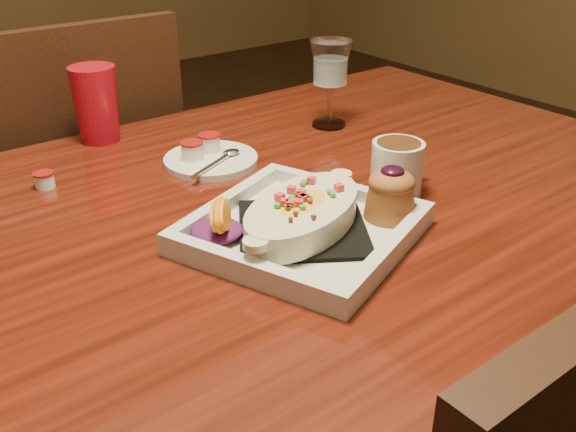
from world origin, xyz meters
TOP-DOWN VIEW (x-y plane):
  - table at (0.00, 0.00)m, footprint 1.50×0.90m
  - chair_far at (-0.00, 0.63)m, footprint 0.42×0.42m
  - plate at (0.06, -0.09)m, footprint 0.33×0.33m
  - coffee_mug at (0.24, -0.07)m, footprint 0.11×0.07m
  - goblet at (0.35, 0.21)m, footprint 0.08×0.08m
  - saucer at (0.08, 0.19)m, footprint 0.15×0.15m
  - creamer_loose at (-0.16, 0.27)m, footprint 0.03×0.03m
  - red_tumbler at (-0.02, 0.40)m, footprint 0.08×0.08m

SIDE VIEW (x-z plane):
  - chair_far at x=0.00m, z-range 0.04..0.97m
  - table at x=0.00m, z-range 0.28..1.03m
  - saucer at x=0.08m, z-range 0.71..0.81m
  - creamer_loose at x=-0.16m, z-range 0.75..0.77m
  - plate at x=0.06m, z-range 0.74..0.82m
  - coffee_mug at x=0.24m, z-range 0.75..0.83m
  - red_tumbler at x=-0.02m, z-range 0.75..0.88m
  - goblet at x=0.35m, z-range 0.78..0.94m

